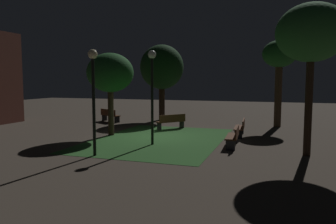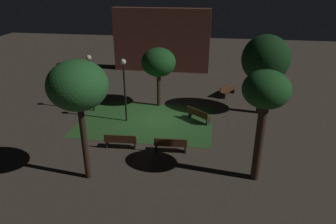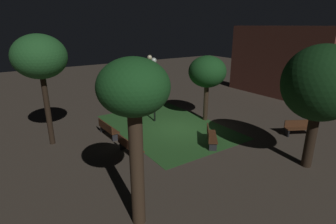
% 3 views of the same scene
% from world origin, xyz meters
% --- Properties ---
extents(ground_plane, '(60.00, 60.00, 0.00)m').
position_xyz_m(ground_plane, '(0.00, 0.00, 0.00)').
color(ground_plane, '#473D33').
extents(grass_lawn, '(8.76, 6.01, 0.01)m').
position_xyz_m(grass_lawn, '(-0.79, -0.38, 0.01)').
color(grass_lawn, '#2D6028').
rests_on(grass_lawn, ground).
extents(bench_front_left, '(1.82, 0.57, 0.88)m').
position_xyz_m(bench_front_left, '(-1.40, -4.07, 0.48)').
color(bench_front_left, '#512D19').
rests_on(bench_front_left, ground).
extents(bench_corner, '(1.82, 0.58, 0.88)m').
position_xyz_m(bench_corner, '(1.41, -4.07, 0.48)').
color(bench_corner, brown).
rests_on(bench_corner, ground).
extents(bench_front_right, '(1.29, 1.81, 0.88)m').
position_xyz_m(bench_front_right, '(4.65, 5.29, 0.48)').
color(bench_front_right, '#512D19').
rests_on(bench_front_right, ground).
extents(bench_by_lamp, '(1.70, 1.51, 0.88)m').
position_xyz_m(bench_by_lamp, '(2.68, 0.10, 0.48)').
color(bench_by_lamp, '#512D19').
rests_on(bench_by_lamp, ground).
extents(tree_left_canopy, '(3.14, 3.14, 5.44)m').
position_xyz_m(tree_left_canopy, '(6.82, 2.18, 3.80)').
color(tree_left_canopy, '#2D2116').
rests_on(tree_left_canopy, ground).
extents(tree_back_left, '(2.43, 2.43, 4.30)m').
position_xyz_m(tree_back_left, '(-0.39, 2.45, 3.24)').
color(tree_back_left, '#38281C').
rests_on(tree_back_left, ground).
extents(tree_tall_center, '(2.61, 2.61, 5.75)m').
position_xyz_m(tree_tall_center, '(-2.18, -6.95, 4.60)').
color(tree_tall_center, '#2D2116').
rests_on(tree_tall_center, ground).
extents(tree_lawn_side, '(2.06, 2.06, 5.34)m').
position_xyz_m(tree_lawn_side, '(5.74, -5.86, 4.27)').
color(tree_lawn_side, '#423021').
rests_on(tree_lawn_side, ground).
extents(lamp_post_near_wall, '(0.36, 0.36, 4.20)m').
position_xyz_m(lamp_post_near_wall, '(-2.06, -0.53, 2.88)').
color(lamp_post_near_wall, black).
rests_on(lamp_post_near_wall, ground).
extents(lamp_post_plaza_east, '(0.36, 0.36, 4.04)m').
position_xyz_m(lamp_post_plaza_east, '(-4.82, 0.77, 2.79)').
color(lamp_post_plaza_east, black).
rests_on(lamp_post_plaza_east, ground).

